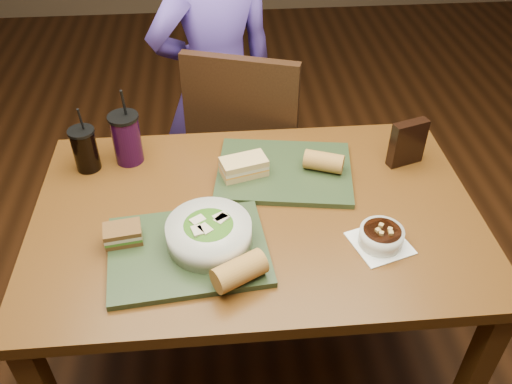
% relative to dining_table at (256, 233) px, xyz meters
% --- Properties ---
extents(ground, '(6.00, 6.00, 0.00)m').
position_rel_dining_table_xyz_m(ground, '(0.00, 0.00, -0.66)').
color(ground, '#381C0B').
rests_on(ground, ground).
extents(dining_table, '(1.30, 0.85, 0.75)m').
position_rel_dining_table_xyz_m(dining_table, '(0.00, 0.00, 0.00)').
color(dining_table, '#553111').
rests_on(dining_table, ground).
extents(chair_far, '(0.54, 0.55, 0.98)m').
position_rel_dining_table_xyz_m(chair_far, '(-0.01, 0.63, -0.11)').
color(chair_far, black).
rests_on(chair_far, ground).
extents(diner, '(0.63, 0.52, 1.47)m').
position_rel_dining_table_xyz_m(diner, '(-0.09, 0.80, 0.08)').
color(diner, '#543BA3').
rests_on(diner, ground).
extents(tray_near, '(0.45, 0.36, 0.02)m').
position_rel_dining_table_xyz_m(tray_near, '(-0.20, -0.16, 0.10)').
color(tray_near, '#25341C').
rests_on(tray_near, dining_table).
extents(tray_far, '(0.46, 0.38, 0.02)m').
position_rel_dining_table_xyz_m(tray_far, '(0.11, 0.17, 0.10)').
color(tray_far, '#25341C').
rests_on(tray_far, dining_table).
extents(salad_bowl, '(0.23, 0.23, 0.08)m').
position_rel_dining_table_xyz_m(salad_bowl, '(-0.14, -0.14, 0.15)').
color(salad_bowl, silver).
rests_on(salad_bowl, tray_near).
extents(soup_bowl, '(0.18, 0.18, 0.06)m').
position_rel_dining_table_xyz_m(soup_bowl, '(0.33, -0.17, 0.12)').
color(soup_bowl, white).
rests_on(soup_bowl, dining_table).
extents(sandwich_near, '(0.11, 0.08, 0.05)m').
position_rel_dining_table_xyz_m(sandwich_near, '(-0.37, -0.11, 0.13)').
color(sandwich_near, '#593819').
rests_on(sandwich_near, tray_near).
extents(sandwich_far, '(0.16, 0.11, 0.06)m').
position_rel_dining_table_xyz_m(sandwich_far, '(-0.02, 0.16, 0.14)').
color(sandwich_far, tan).
rests_on(sandwich_far, tray_far).
extents(baguette_near, '(0.15, 0.12, 0.07)m').
position_rel_dining_table_xyz_m(baguette_near, '(-0.07, -0.28, 0.14)').
color(baguette_near, '#AD7533').
rests_on(baguette_near, tray_near).
extents(baguette_far, '(0.14, 0.10, 0.06)m').
position_rel_dining_table_xyz_m(baguette_far, '(0.23, 0.16, 0.14)').
color(baguette_far, '#AD7533').
rests_on(baguette_far, tray_far).
extents(cup_cola, '(0.08, 0.08, 0.22)m').
position_rel_dining_table_xyz_m(cup_cola, '(-0.52, 0.25, 0.16)').
color(cup_cola, black).
rests_on(cup_cola, dining_table).
extents(cup_berry, '(0.10, 0.10, 0.26)m').
position_rel_dining_table_xyz_m(cup_berry, '(-0.39, 0.28, 0.18)').
color(cup_berry, black).
rests_on(cup_berry, dining_table).
extents(chip_bag, '(0.12, 0.07, 0.15)m').
position_rel_dining_table_xyz_m(chip_bag, '(0.50, 0.19, 0.17)').
color(chip_bag, black).
rests_on(chip_bag, dining_table).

